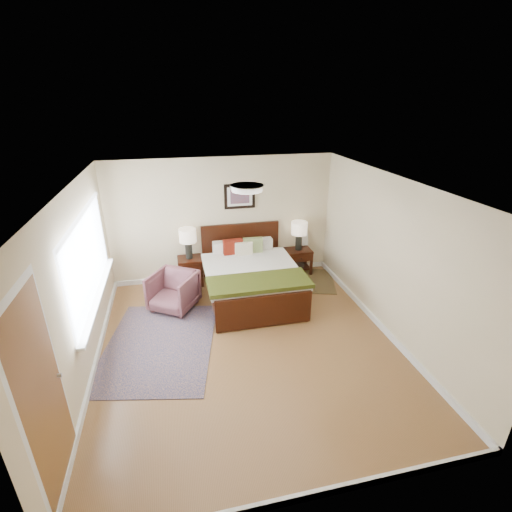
# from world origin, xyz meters

# --- Properties ---
(floor) EXTENTS (5.00, 5.00, 0.00)m
(floor) POSITION_xyz_m (0.00, 0.00, 0.00)
(floor) COLOR brown
(floor) RESTS_ON ground
(back_wall) EXTENTS (4.50, 0.04, 2.50)m
(back_wall) POSITION_xyz_m (0.00, 2.50, 1.25)
(back_wall) COLOR beige
(back_wall) RESTS_ON ground
(front_wall) EXTENTS (4.50, 0.04, 2.50)m
(front_wall) POSITION_xyz_m (0.00, -2.50, 1.25)
(front_wall) COLOR beige
(front_wall) RESTS_ON ground
(left_wall) EXTENTS (0.04, 5.00, 2.50)m
(left_wall) POSITION_xyz_m (-2.25, 0.00, 1.25)
(left_wall) COLOR beige
(left_wall) RESTS_ON ground
(right_wall) EXTENTS (0.04, 5.00, 2.50)m
(right_wall) POSITION_xyz_m (2.25, 0.00, 1.25)
(right_wall) COLOR beige
(right_wall) RESTS_ON ground
(ceiling) EXTENTS (4.50, 5.00, 0.02)m
(ceiling) POSITION_xyz_m (0.00, 0.00, 2.50)
(ceiling) COLOR white
(ceiling) RESTS_ON back_wall
(window) EXTENTS (0.11, 2.72, 1.32)m
(window) POSITION_xyz_m (-2.20, 0.70, 1.38)
(window) COLOR silver
(window) RESTS_ON left_wall
(door) EXTENTS (0.06, 1.00, 2.18)m
(door) POSITION_xyz_m (-2.23, -1.75, 1.07)
(door) COLOR silver
(door) RESTS_ON ground
(ceil_fixture) EXTENTS (0.44, 0.44, 0.08)m
(ceil_fixture) POSITION_xyz_m (0.00, 0.00, 2.47)
(ceil_fixture) COLOR white
(ceil_fixture) RESTS_ON ceiling
(bed) EXTENTS (1.74, 2.10, 1.13)m
(bed) POSITION_xyz_m (0.35, 1.46, 0.52)
(bed) COLOR black
(bed) RESTS_ON ground
(wall_art) EXTENTS (0.62, 0.05, 0.50)m
(wall_art) POSITION_xyz_m (0.35, 2.47, 1.72)
(wall_art) COLOR black
(wall_art) RESTS_ON back_wall
(nightstand_left) EXTENTS (0.48, 0.43, 0.57)m
(nightstand_left) POSITION_xyz_m (-0.73, 2.25, 0.45)
(nightstand_left) COLOR black
(nightstand_left) RESTS_ON ground
(nightstand_right) EXTENTS (0.55, 0.41, 0.54)m
(nightstand_right) POSITION_xyz_m (1.56, 2.26, 0.34)
(nightstand_right) COLOR black
(nightstand_right) RESTS_ON ground
(lamp_left) EXTENTS (0.33, 0.33, 0.61)m
(lamp_left) POSITION_xyz_m (-0.73, 2.27, 1.00)
(lamp_left) COLOR black
(lamp_left) RESTS_ON nightstand_left
(lamp_right) EXTENTS (0.33, 0.33, 0.61)m
(lamp_right) POSITION_xyz_m (1.56, 2.27, 0.97)
(lamp_right) COLOR black
(lamp_right) RESTS_ON nightstand_right
(armchair) EXTENTS (1.02, 1.03, 0.69)m
(armchair) POSITION_xyz_m (-1.09, 1.37, 0.34)
(armchair) COLOR brown
(armchair) RESTS_ON ground
(rug_persian) EXTENTS (2.04, 2.55, 0.01)m
(rug_persian) POSITION_xyz_m (-1.35, 0.30, 0.01)
(rug_persian) COLOR #0E1C46
(rug_persian) RESTS_ON ground
(rug_navy) EXTENTS (1.03, 1.28, 0.01)m
(rug_navy) POSITION_xyz_m (1.80, 1.80, 0.01)
(rug_navy) COLOR black
(rug_navy) RESTS_ON ground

